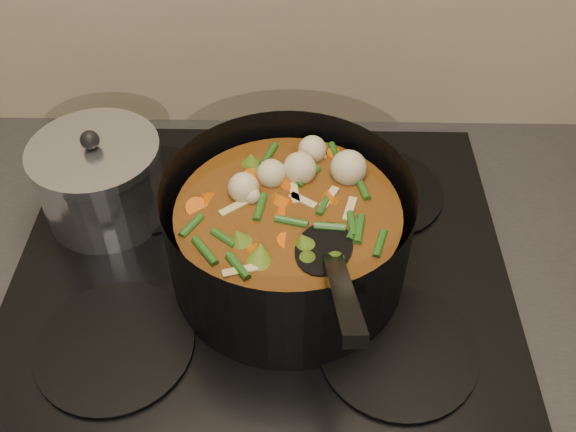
{
  "coord_description": "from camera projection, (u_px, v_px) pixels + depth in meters",
  "views": [
    {
      "loc": [
        0.04,
        1.4,
        1.56
      ],
      "look_at": [
        0.03,
        1.91,
        1.03
      ],
      "focal_mm": 40.0,
      "sensor_mm": 36.0,
      "label": 1
    }
  ],
  "objects": [
    {
      "name": "saucepan",
      "position": [
        101.0,
        180.0,
        0.84
      ],
      "size": [
        0.17,
        0.17,
        0.14
      ],
      "rotation": [
        0.0,
        0.0,
        -0.02
      ],
      "color": "silver",
      "rests_on": "stovetop"
    },
    {
      "name": "stovetop",
      "position": [
        262.0,
        266.0,
        0.82
      ],
      "size": [
        0.62,
        0.54,
        0.03
      ],
      "color": "black",
      "rests_on": "counter"
    },
    {
      "name": "counter",
      "position": [
        269.0,
        431.0,
        1.16
      ],
      "size": [
        2.64,
        0.64,
        0.91
      ],
      "color": "brown",
      "rests_on": "ground"
    },
    {
      "name": "stockpot",
      "position": [
        288.0,
        236.0,
        0.76
      ],
      "size": [
        0.32,
        0.4,
        0.21
      ],
      "rotation": [
        0.0,
        0.0,
        -0.14
      ],
      "color": "black",
      "rests_on": "stovetop"
    }
  ]
}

